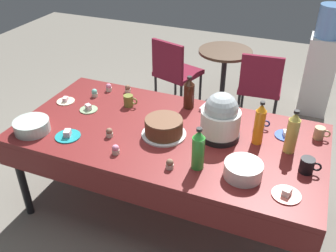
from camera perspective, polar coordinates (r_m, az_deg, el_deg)
The scene contains 30 objects.
ground at distance 3.15m, azimuth 0.00°, elevation -12.38°, with size 9.00×9.00×0.00m, color slate.
potluck_table at distance 2.71m, azimuth 0.00°, elevation -2.00°, with size 2.20×1.10×0.75m.
frosted_layer_cake at distance 2.61m, azimuth -0.64°, elevation -0.20°, with size 0.32×0.32×0.13m.
slow_cooker at distance 2.56m, azimuth 8.08°, elevation 1.27°, with size 0.28×0.28×0.34m.
glass_salad_bowl at distance 2.84m, azimuth -20.16°, elevation -0.00°, with size 0.25×0.25×0.09m, color #B2C6BC.
ceramic_snack_bowl at distance 2.30m, azimuth 11.46°, elevation -6.60°, with size 0.23×0.23×0.10m, color silver.
dessert_plate_cobalt at distance 2.76m, azimuth 17.62°, elevation -1.30°, with size 0.15×0.15×0.04m.
dessert_plate_sage at distance 3.01m, azimuth -12.09°, elevation 2.61°, with size 0.14×0.14×0.05m.
dessert_plate_cream at distance 3.18m, azimuth -15.43°, elevation 3.77°, with size 0.15×0.15×0.04m.
dessert_plate_teal at distance 2.71m, azimuth -15.13°, elevation -1.37°, with size 0.18×0.18×0.05m.
dessert_plate_coral at distance 2.25m, azimuth 17.72°, elevation -9.88°, with size 0.17×0.17×0.05m.
cupcake_lemon at distance 2.64m, azimuth -8.98°, elevation -1.00°, with size 0.05×0.05×0.07m.
cupcake_mint at distance 3.22m, azimuth -6.20°, elevation 5.71°, with size 0.05×0.05×0.07m.
cupcake_cocoa at distance 2.47m, azimuth -8.03°, elevation -3.59°, with size 0.05×0.05×0.07m.
cupcake_rose at distance 2.32m, azimuth 0.27°, elevation -5.85°, with size 0.05×0.05×0.07m.
cupcake_vanilla at distance 3.20m, azimuth -11.20°, elevation 5.00°, with size 0.05×0.05×0.07m.
cupcake_berry at distance 3.27m, azimuth -9.08°, elevation 5.87°, with size 0.05×0.05×0.07m.
soda_bottle_cola at distance 2.93m, azimuth 3.24°, elevation 5.01°, with size 0.08×0.08×0.27m.
soda_bottle_ginger_ale at distance 2.54m, azimuth 18.52°, elevation -1.00°, with size 0.08×0.08×0.31m.
soda_bottle_lime_soda at distance 2.28m, azimuth 4.66°, elevation -3.65°, with size 0.08×0.08×0.29m.
soda_bottle_orange_juice at distance 2.56m, azimuth 13.85°, elevation 0.28°, with size 0.07×0.07×0.32m.
coffee_mug_tan at distance 2.79m, azimuth 22.25°, elevation -1.00°, with size 0.11×0.07×0.09m.
coffee_mug_navy at distance 2.78m, azimuth 13.96°, elevation 0.48°, with size 0.11×0.07×0.08m.
coffee_mug_olive at distance 3.00m, azimuth -6.03°, elevation 3.89°, with size 0.12×0.08×0.09m.
coffee_mug_black at distance 2.44m, azimuth 20.60°, elevation -5.68°, with size 0.13×0.09×0.10m.
paper_napkin_stack at distance 2.97m, azimuth 6.57°, elevation 2.76°, with size 0.14×0.14×0.02m, color pink.
maroon_chair_left at distance 4.29m, azimuth 1.00°, elevation 8.66°, with size 0.55×0.55×0.85m.
maroon_chair_right at distance 4.08m, azimuth 13.97°, elevation 6.30°, with size 0.47×0.47×0.85m.
round_cafe_table at distance 4.35m, azimuth 8.58°, elevation 8.69°, with size 0.60×0.60×0.72m.
water_cooler at distance 4.52m, azimuth 22.41°, elevation 8.76°, with size 0.32×0.32×1.24m.
Camera 1 is at (0.85, -2.07, 2.22)m, focal length 39.73 mm.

